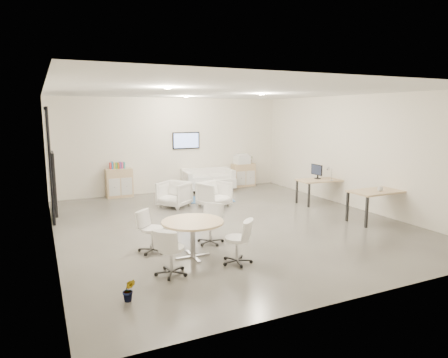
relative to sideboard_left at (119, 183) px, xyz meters
name	(u,v)px	position (x,y,z in m)	size (l,w,h in m)	color
room_shell	(229,159)	(1.88, -4.26, 1.14)	(9.60, 10.60, 4.80)	#4F4C48
glass_door	(49,160)	(-2.08, -1.75, 1.04)	(0.09, 1.90, 2.85)	black
artwork	(54,184)	(-2.10, -5.86, 1.08)	(0.05, 0.54, 1.04)	black
wall_tv	(186,141)	(2.38, 0.20, 1.29)	(0.98, 0.06, 0.58)	black
ceiling_spots	(207,94)	(1.68, -3.43, 2.72)	(3.14, 4.14, 0.03)	#FFEAC6
sideboard_left	(119,183)	(0.00, 0.00, 0.00)	(0.82, 0.43, 0.93)	tan
sideboard_right	(243,175)	(4.53, 0.01, -0.04)	(0.85, 0.41, 0.85)	tan
books	(117,165)	(-0.04, 0.00, 0.57)	(0.48, 0.14, 0.22)	red
printer	(242,159)	(4.47, 0.01, 0.56)	(0.54, 0.45, 0.37)	white
loveseat	(208,180)	(3.03, -0.21, -0.10)	(1.82, 1.01, 0.66)	white
blue_rug	(208,199)	(2.46, -1.55, -0.46)	(1.54, 1.03, 0.01)	#2F5B91
armchair_left	(174,193)	(1.19, -2.04, -0.06)	(0.79, 0.74, 0.81)	white
armchair_right	(214,193)	(2.26, -2.50, -0.06)	(0.77, 0.73, 0.80)	white
desk_rear	(321,182)	(5.33, -3.46, 0.19)	(1.45, 0.82, 0.72)	tan
desk_front	(379,193)	(5.35, -5.72, 0.25)	(1.53, 0.78, 0.79)	tan
monitor	(317,171)	(5.29, -3.31, 0.50)	(0.20, 0.50, 0.44)	black
round_table	(193,225)	(0.22, -6.14, 0.16)	(1.17, 1.17, 0.71)	tan
meeting_chairs	(193,236)	(0.22, -6.14, -0.05)	(2.06, 2.06, 0.82)	white
plant_cabinet	(250,160)	(4.81, 0.04, 0.49)	(0.25, 0.27, 0.21)	#3F7F3F
plant_floor	(129,296)	(-1.25, -7.43, -0.39)	(0.19, 0.34, 0.15)	#3F7F3F
cup	(380,189)	(5.26, -5.83, 0.40)	(0.13, 0.11, 0.13)	white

